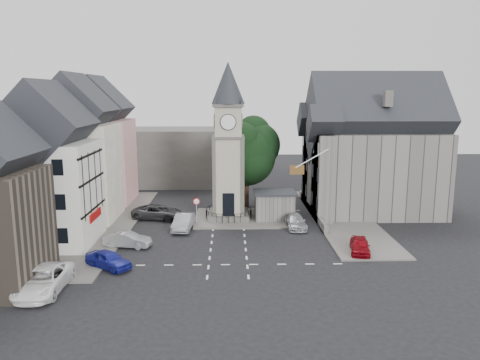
{
  "coord_description": "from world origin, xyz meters",
  "views": [
    {
      "loc": [
        0.24,
        -40.06,
        13.22
      ],
      "look_at": [
        1.15,
        5.0,
        4.74
      ],
      "focal_mm": 35.0,
      "sensor_mm": 36.0,
      "label": 1
    }
  ],
  "objects_px": {
    "car_west_blue": "(108,260)",
    "pedestrian": "(318,208)",
    "clock_tower": "(228,143)",
    "stone_shelter": "(274,205)",
    "car_east_red": "(360,245)"
  },
  "relations": [
    {
      "from": "stone_shelter",
      "to": "car_east_red",
      "type": "bearing_deg",
      "value": -59.48
    },
    {
      "from": "stone_shelter",
      "to": "clock_tower",
      "type": "bearing_deg",
      "value": 174.16
    },
    {
      "from": "car_west_blue",
      "to": "pedestrian",
      "type": "xyz_separation_m",
      "value": [
        18.89,
        15.41,
        0.08
      ]
    },
    {
      "from": "clock_tower",
      "to": "stone_shelter",
      "type": "relative_size",
      "value": 3.78
    },
    {
      "from": "pedestrian",
      "to": "clock_tower",
      "type": "bearing_deg",
      "value": 7.32
    },
    {
      "from": "clock_tower",
      "to": "car_west_blue",
      "type": "relative_size",
      "value": 4.08
    },
    {
      "from": "clock_tower",
      "to": "car_east_red",
      "type": "height_order",
      "value": "clock_tower"
    },
    {
      "from": "car_west_blue",
      "to": "pedestrian",
      "type": "bearing_deg",
      "value": -16.03
    },
    {
      "from": "car_west_blue",
      "to": "car_east_red",
      "type": "relative_size",
      "value": 1.03
    },
    {
      "from": "car_east_red",
      "to": "pedestrian",
      "type": "xyz_separation_m",
      "value": [
        -1.22,
        12.41,
        0.1
      ]
    },
    {
      "from": "clock_tower",
      "to": "car_west_blue",
      "type": "xyz_separation_m",
      "value": [
        -9.12,
        -13.99,
        -7.44
      ]
    },
    {
      "from": "stone_shelter",
      "to": "pedestrian",
      "type": "xyz_separation_m",
      "value": [
        4.97,
        1.91,
        -0.79
      ]
    },
    {
      "from": "stone_shelter",
      "to": "pedestrian",
      "type": "distance_m",
      "value": 5.38
    },
    {
      "from": "stone_shelter",
      "to": "pedestrian",
      "type": "height_order",
      "value": "stone_shelter"
    },
    {
      "from": "stone_shelter",
      "to": "car_east_red",
      "type": "xyz_separation_m",
      "value": [
        6.19,
        -10.5,
        -0.89
      ]
    }
  ]
}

